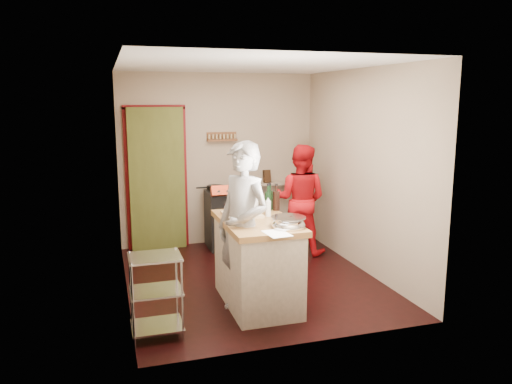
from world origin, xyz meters
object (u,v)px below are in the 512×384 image
wire_shelving (156,292)px  island (258,260)px  person_stripe (243,229)px  person_red (300,199)px  stove (227,218)px

wire_shelving → island: bearing=21.7°
person_stripe → wire_shelving: bearing=-101.0°
wire_shelving → island: island is taller
island → person_red: size_ratio=0.87×
person_stripe → person_red: 2.22m
stove → island: bearing=-95.1°
person_stripe → person_red: size_ratio=1.14×
stove → island: island is taller
stove → person_stripe: (-0.39, -2.32, 0.45)m
island → person_stripe: size_ratio=0.76×
stove → person_red: 1.16m
wire_shelving → person_red: bearing=42.1°
stove → person_stripe: size_ratio=0.56×
island → stove: bearing=84.9°
wire_shelving → person_red: person_red is taller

